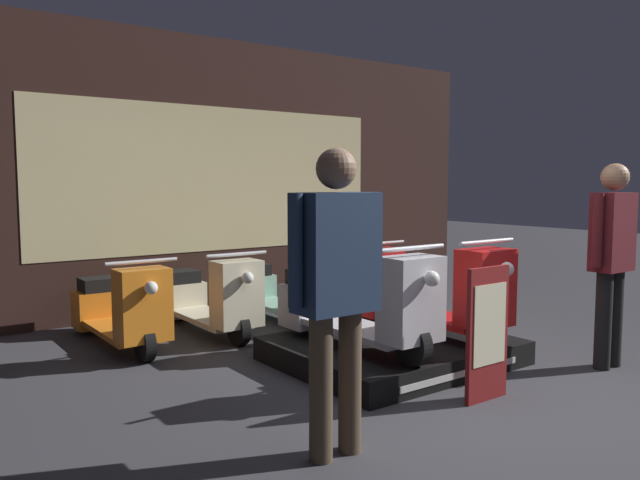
{
  "coord_description": "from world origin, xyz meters",
  "views": [
    {
      "loc": [
        -3.43,
        -2.68,
        1.52
      ],
      "look_at": [
        0.04,
        2.07,
        0.97
      ],
      "focal_mm": 35.0,
      "sensor_mm": 36.0,
      "label": 1
    }
  ],
  "objects_px": {
    "scooter_backrow_2": "(284,290)",
    "price_sign_board": "(487,333)",
    "scooter_display_left": "(358,305)",
    "scooter_backrow_0": "(120,310)",
    "scooter_backrow_3": "(348,282)",
    "person_left_browsing": "(336,276)",
    "scooter_display_right": "(430,295)",
    "person_right_browsing": "(612,251)",
    "scooter_backrow_1": "(209,299)"
  },
  "relations": [
    {
      "from": "scooter_backrow_2",
      "to": "scooter_backrow_3",
      "type": "relative_size",
      "value": 1.0
    },
    {
      "from": "scooter_backrow_0",
      "to": "person_right_browsing",
      "type": "height_order",
      "value": "person_right_browsing"
    },
    {
      "from": "scooter_backrow_1",
      "to": "scooter_backrow_2",
      "type": "xyz_separation_m",
      "value": [
        0.9,
        0.0,
        0.0
      ]
    },
    {
      "from": "scooter_backrow_3",
      "to": "person_right_browsing",
      "type": "xyz_separation_m",
      "value": [
        0.31,
        -3.01,
        0.62
      ]
    },
    {
      "from": "scooter_backrow_2",
      "to": "scooter_backrow_3",
      "type": "bearing_deg",
      "value": 0.0
    },
    {
      "from": "scooter_backrow_1",
      "to": "price_sign_board",
      "type": "distance_m",
      "value": 3.01
    },
    {
      "from": "scooter_display_right",
      "to": "scooter_backrow_2",
      "type": "height_order",
      "value": "scooter_display_right"
    },
    {
      "from": "scooter_display_left",
      "to": "price_sign_board",
      "type": "height_order",
      "value": "scooter_display_left"
    },
    {
      "from": "scooter_backrow_1",
      "to": "scooter_backrow_0",
      "type": "bearing_deg",
      "value": 180.0
    },
    {
      "from": "scooter_display_left",
      "to": "scooter_backrow_2",
      "type": "distance_m",
      "value": 1.97
    },
    {
      "from": "scooter_backrow_1",
      "to": "price_sign_board",
      "type": "bearing_deg",
      "value": -76.96
    },
    {
      "from": "person_right_browsing",
      "to": "scooter_backrow_3",
      "type": "bearing_deg",
      "value": 95.91
    },
    {
      "from": "scooter_display_left",
      "to": "scooter_backrow_2",
      "type": "xyz_separation_m",
      "value": [
        0.52,
        1.89,
        -0.2
      ]
    },
    {
      "from": "scooter_display_right",
      "to": "scooter_backrow_1",
      "type": "bearing_deg",
      "value": 122.33
    },
    {
      "from": "scooter_backrow_0",
      "to": "scooter_display_left",
      "type": "bearing_deg",
      "value": -55.98
    },
    {
      "from": "scooter_backrow_3",
      "to": "person_right_browsing",
      "type": "distance_m",
      "value": 3.09
    },
    {
      "from": "scooter_backrow_2",
      "to": "person_right_browsing",
      "type": "relative_size",
      "value": 1.02
    },
    {
      "from": "scooter_backrow_1",
      "to": "price_sign_board",
      "type": "xyz_separation_m",
      "value": [
        0.68,
        -2.93,
        0.13
      ]
    },
    {
      "from": "scooter_display_right",
      "to": "scooter_backrow_1",
      "type": "height_order",
      "value": "scooter_display_right"
    },
    {
      "from": "scooter_backrow_0",
      "to": "scooter_backrow_3",
      "type": "bearing_deg",
      "value": 0.0
    },
    {
      "from": "scooter_display_right",
      "to": "scooter_backrow_0",
      "type": "distance_m",
      "value": 2.83
    },
    {
      "from": "scooter_display_left",
      "to": "person_left_browsing",
      "type": "distance_m",
      "value": 1.63
    },
    {
      "from": "person_left_browsing",
      "to": "person_right_browsing",
      "type": "xyz_separation_m",
      "value": [
        2.81,
        -0.0,
        -0.05
      ]
    },
    {
      "from": "scooter_display_left",
      "to": "scooter_backrow_0",
      "type": "distance_m",
      "value": 2.29
    },
    {
      "from": "person_left_browsing",
      "to": "scooter_backrow_3",
      "type": "bearing_deg",
      "value": 50.3
    },
    {
      "from": "scooter_display_left",
      "to": "price_sign_board",
      "type": "relative_size",
      "value": 1.81
    },
    {
      "from": "scooter_backrow_0",
      "to": "scooter_backrow_2",
      "type": "bearing_deg",
      "value": 0.0
    },
    {
      "from": "scooter_display_left",
      "to": "scooter_backrow_2",
      "type": "height_order",
      "value": "scooter_display_left"
    },
    {
      "from": "scooter_display_left",
      "to": "person_right_browsing",
      "type": "distance_m",
      "value": 2.1
    },
    {
      "from": "price_sign_board",
      "to": "person_left_browsing",
      "type": "bearing_deg",
      "value": -176.58
    },
    {
      "from": "scooter_display_left",
      "to": "scooter_backrow_0",
      "type": "xyz_separation_m",
      "value": [
        -1.28,
        1.89,
        -0.2
      ]
    },
    {
      "from": "scooter_backrow_1",
      "to": "person_right_browsing",
      "type": "xyz_separation_m",
      "value": [
        2.11,
        -3.01,
        0.62
      ]
    },
    {
      "from": "scooter_display_right",
      "to": "person_left_browsing",
      "type": "height_order",
      "value": "person_left_browsing"
    },
    {
      "from": "person_right_browsing",
      "to": "person_left_browsing",
      "type": "bearing_deg",
      "value": 180.0
    },
    {
      "from": "scooter_backrow_3",
      "to": "scooter_backrow_0",
      "type": "bearing_deg",
      "value": 180.0
    },
    {
      "from": "price_sign_board",
      "to": "scooter_display_right",
      "type": "bearing_deg",
      "value": 63.52
    },
    {
      "from": "scooter_backrow_1",
      "to": "scooter_backrow_2",
      "type": "distance_m",
      "value": 0.9
    },
    {
      "from": "scooter_backrow_3",
      "to": "person_left_browsing",
      "type": "bearing_deg",
      "value": -129.7
    },
    {
      "from": "scooter_backrow_2",
      "to": "price_sign_board",
      "type": "relative_size",
      "value": 1.81
    },
    {
      "from": "scooter_backrow_3",
      "to": "person_right_browsing",
      "type": "height_order",
      "value": "person_right_browsing"
    },
    {
      "from": "scooter_backrow_1",
      "to": "person_left_browsing",
      "type": "xyz_separation_m",
      "value": [
        -0.71,
        -3.01,
        0.67
      ]
    },
    {
      "from": "person_left_browsing",
      "to": "scooter_backrow_0",
      "type": "bearing_deg",
      "value": 93.63
    },
    {
      "from": "price_sign_board",
      "to": "person_right_browsing",
      "type": "bearing_deg",
      "value": -3.31
    },
    {
      "from": "scooter_backrow_2",
      "to": "person_right_browsing",
      "type": "distance_m",
      "value": 3.31
    },
    {
      "from": "price_sign_board",
      "to": "scooter_backrow_1",
      "type": "bearing_deg",
      "value": 103.04
    },
    {
      "from": "price_sign_board",
      "to": "scooter_backrow_0",
      "type": "bearing_deg",
      "value": 118.27
    },
    {
      "from": "scooter_backrow_2",
      "to": "scooter_display_left",
      "type": "bearing_deg",
      "value": -105.34
    },
    {
      "from": "person_left_browsing",
      "to": "price_sign_board",
      "type": "relative_size",
      "value": 1.81
    },
    {
      "from": "scooter_display_right",
      "to": "price_sign_board",
      "type": "relative_size",
      "value": 1.81
    },
    {
      "from": "scooter_backrow_2",
      "to": "person_left_browsing",
      "type": "height_order",
      "value": "person_left_browsing"
    }
  ]
}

